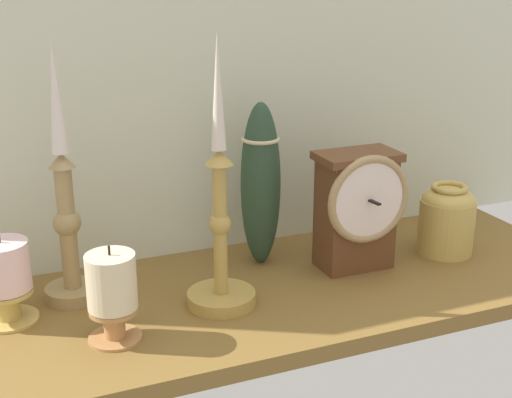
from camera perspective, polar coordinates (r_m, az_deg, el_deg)
name	(u,v)px	position (r cm, az deg, el deg)	size (l,w,h in cm)	color
ground_plane	(276,293)	(106.68, 1.58, -7.54)	(100.00, 36.00, 2.40)	brown
back_wall	(229,49)	(113.57, -2.15, 11.89)	(120.00, 2.00, 65.00)	beige
mantel_clock	(357,208)	(109.80, 8.10, -0.71)	(13.58, 10.04, 18.90)	brown
candlestick_tall_left	(66,215)	(101.02, -14.89, -1.21)	(7.87, 7.87, 36.64)	#9E8353
candlestick_tall_center	(220,234)	(96.80, -2.87, -2.82)	(9.58, 9.58, 37.61)	#B49144
brass_vase_jar	(447,218)	(119.77, 14.99, -1.45)	(8.99, 8.99, 11.57)	tan
pillar_candle_front	(112,292)	(91.18, -11.41, -7.32)	(6.81, 6.81, 12.80)	#BA834C
pillar_candle_near_clock	(4,277)	(99.63, -19.46, -5.92)	(7.86, 7.86, 12.39)	tan
tall_ceramic_vase	(261,184)	(109.41, 0.37, 1.20)	(6.15, 6.15, 25.80)	#28402C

